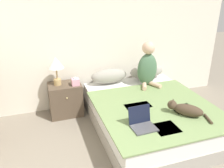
{
  "coord_description": "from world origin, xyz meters",
  "views": [
    {
      "loc": [
        -0.95,
        -0.87,
        2.08
      ],
      "look_at": [
        -0.01,
        1.96,
        0.81
      ],
      "focal_mm": 38.0,
      "sensor_mm": 36.0,
      "label": 1
    }
  ],
  "objects": [
    {
      "name": "pillow_far",
      "position": [
        0.94,
        2.81,
        0.59
      ],
      "size": [
        0.64,
        0.26,
        0.25
      ],
      "color": "gray",
      "rests_on": "bed"
    },
    {
      "name": "laptop_open",
      "position": [
        0.18,
        1.35,
        0.51
      ],
      "size": [
        0.3,
        0.29,
        0.24
      ],
      "rotation": [
        0.0,
        0.0,
        0.04
      ],
      "color": "#424247",
      "rests_on": "bed"
    },
    {
      "name": "pillow_near",
      "position": [
        0.22,
        2.81,
        0.59
      ],
      "size": [
        0.64,
        0.26,
        0.25
      ],
      "color": "gray",
      "rests_on": "bed"
    },
    {
      "name": "bed",
      "position": [
        0.58,
        1.93,
        0.23
      ],
      "size": [
        1.65,
        2.07,
        0.46
      ],
      "color": "#9E998E",
      "rests_on": "ground_plane"
    },
    {
      "name": "tissue_box",
      "position": [
        -0.39,
        2.68,
        0.61
      ],
      "size": [
        0.12,
        0.12,
        0.14
      ],
      "color": "#E09EB2",
      "rests_on": "nightstand"
    },
    {
      "name": "nightstand",
      "position": [
        -0.56,
        2.77,
        0.28
      ],
      "size": [
        0.53,
        0.42,
        0.55
      ],
      "color": "brown",
      "rests_on": "ground_plane"
    },
    {
      "name": "wall_back",
      "position": [
        0.0,
        3.04,
        1.27
      ],
      "size": [
        5.13,
        0.05,
        2.55
      ],
      "color": "silver",
      "rests_on": "ground_plane"
    },
    {
      "name": "table_lamp",
      "position": [
        -0.67,
        2.79,
        0.89
      ],
      "size": [
        0.25,
        0.25,
        0.46
      ],
      "color": "tan",
      "rests_on": "nightstand"
    },
    {
      "name": "person_sitting",
      "position": [
        0.81,
        2.53,
        0.8
      ],
      "size": [
        0.36,
        0.36,
        0.75
      ],
      "color": "#476B4C",
      "rests_on": "bed"
    },
    {
      "name": "cat_tabby",
      "position": [
        0.84,
        1.43,
        0.55
      ],
      "size": [
        0.44,
        0.5,
        0.18
      ],
      "rotation": [
        0.0,
        0.0,
        2.36
      ],
      "color": "#473828",
      "rests_on": "bed"
    }
  ]
}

